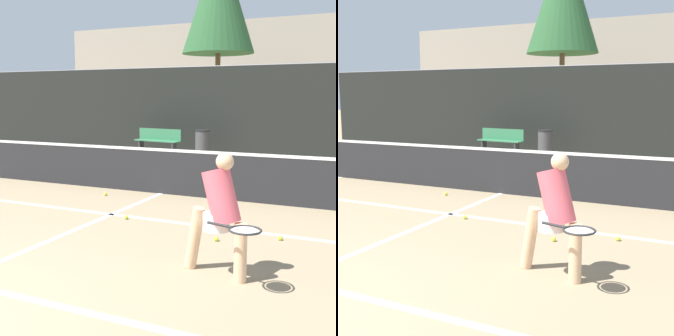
{
  "view_description": "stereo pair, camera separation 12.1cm",
  "coord_description": "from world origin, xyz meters",
  "views": [
    {
      "loc": [
        4.21,
        -2.08,
        2.01
      ],
      "look_at": [
        1.27,
        4.16,
        0.95
      ],
      "focal_mm": 50.0,
      "sensor_mm": 36.0,
      "label": 1
    },
    {
      "loc": [
        4.32,
        -2.03,
        2.01
      ],
      "look_at": [
        1.27,
        4.16,
        0.95
      ],
      "focal_mm": 50.0,
      "sensor_mm": 36.0,
      "label": 2
    }
  ],
  "objects": [
    {
      "name": "court_service_line",
      "position": [
        0.0,
        4.58,
        0.0
      ],
      "size": [
        8.25,
        0.1,
        0.01
      ],
      "primitive_type": "cube",
      "color": "white",
      "rests_on": "ground"
    },
    {
      "name": "court_center_mark",
      "position": [
        0.0,
        3.92,
        0.0
      ],
      "size": [
        0.1,
        5.18,
        0.01
      ],
      "primitive_type": "cube",
      "color": "white",
      "rests_on": "ground"
    },
    {
      "name": "net",
      "position": [
        0.0,
        6.51,
        0.51
      ],
      "size": [
        11.09,
        0.09,
        1.07
      ],
      "color": "slate",
      "rests_on": "ground"
    },
    {
      "name": "fence_back",
      "position": [
        0.0,
        13.96,
        1.54
      ],
      "size": [
        24.0,
        0.06,
        3.09
      ],
      "color": "black",
      "rests_on": "ground"
    },
    {
      "name": "player_practicing",
      "position": [
        2.58,
        2.72,
        0.76
      ],
      "size": [
        1.08,
        0.74,
        1.42
      ],
      "rotation": [
        0.0,
        0.0,
        -0.25
      ],
      "color": "#DBAD84",
      "rests_on": "ground"
    },
    {
      "name": "tennis_ball_scattered_0",
      "position": [
        0.38,
        4.41,
        0.03
      ],
      "size": [
        0.07,
        0.07,
        0.07
      ],
      "primitive_type": "sphere",
      "color": "#D1E033",
      "rests_on": "ground"
    },
    {
      "name": "tennis_ball_scattered_1",
      "position": [
        1.74,
        5.47,
        0.03
      ],
      "size": [
        0.07,
        0.07,
        0.07
      ],
      "primitive_type": "sphere",
      "color": "#D1E033",
      "rests_on": "ground"
    },
    {
      "name": "tennis_ball_scattered_2",
      "position": [
        2.93,
        4.35,
        0.03
      ],
      "size": [
        0.07,
        0.07,
        0.07
      ],
      "primitive_type": "sphere",
      "color": "#D1E033",
      "rests_on": "ground"
    },
    {
      "name": "tennis_ball_scattered_3",
      "position": [
        -0.94,
        5.84,
        0.03
      ],
      "size": [
        0.07,
        0.07,
        0.07
      ],
      "primitive_type": "sphere",
      "color": "#D1E033",
      "rests_on": "ground"
    },
    {
      "name": "tennis_ball_scattered_5",
      "position": [
        2.13,
        3.92,
        0.03
      ],
      "size": [
        0.07,
        0.07,
        0.07
      ],
      "primitive_type": "sphere",
      "color": "#D1E033",
      "rests_on": "ground"
    },
    {
      "name": "courtside_bench",
      "position": [
        -3.21,
        12.84,
        0.47
      ],
      "size": [
        1.82,
        0.63,
        0.86
      ],
      "rotation": [
        0.0,
        0.0,
        -0.14
      ],
      "color": "#33724C",
      "rests_on": "ground"
    },
    {
      "name": "trash_bin",
      "position": [
        -1.56,
        12.96,
        0.43
      ],
      "size": [
        0.52,
        0.52,
        0.86
      ],
      "color": "#3F3F42",
      "rests_on": "ground"
    },
    {
      "name": "parked_car",
      "position": [
        -1.13,
        18.31,
        0.57
      ],
      "size": [
        1.88,
        4.49,
        1.34
      ],
      "color": "#B7B7BC",
      "rests_on": "ground"
    },
    {
      "name": "building_far",
      "position": [
        0.0,
        29.41,
        3.46
      ],
      "size": [
        36.0,
        2.4,
        6.93
      ],
      "primitive_type": "cube",
      "color": "gray",
      "rests_on": "ground"
    }
  ]
}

